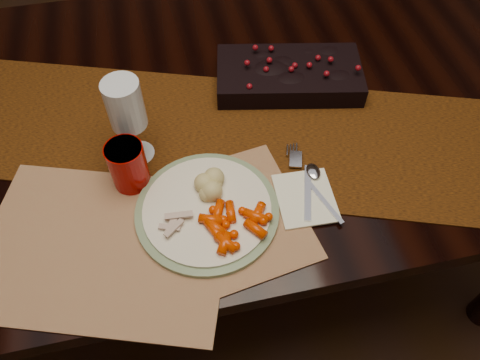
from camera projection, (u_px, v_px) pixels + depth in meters
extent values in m
plane|color=black|center=(217.00, 251.00, 1.71)|extent=(5.00, 5.00, 0.00)
cube|color=black|center=(213.00, 193.00, 1.41)|extent=(1.80, 1.00, 0.75)
cube|color=#3B200D|center=(189.00, 131.00, 1.05)|extent=(1.78, 0.92, 0.00)
cube|color=brown|center=(200.00, 228.00, 0.90)|extent=(0.44, 0.35, 0.00)
cube|color=#965F3D|center=(104.00, 246.00, 0.88)|extent=(0.54, 0.47, 0.00)
cylinder|color=#F0E9CE|center=(207.00, 210.00, 0.92)|extent=(0.29, 0.29, 0.02)
cube|color=white|center=(305.00, 198.00, 0.94)|extent=(0.12, 0.14, 0.00)
cylinder|color=#9B0400|center=(128.00, 165.00, 0.93)|extent=(0.08, 0.08, 0.10)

